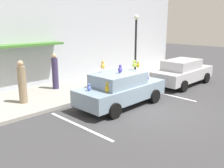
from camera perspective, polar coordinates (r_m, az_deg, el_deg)
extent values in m
plane|color=#38383A|center=(10.86, 9.07, -6.11)|extent=(60.00, 60.00, 0.00)
cube|color=gray|center=(14.17, -7.57, -0.90)|extent=(24.00, 4.00, 0.15)
cube|color=#B2B7C1|center=(15.45, -13.00, 11.87)|extent=(24.00, 0.30, 6.40)
cube|color=#3E722D|center=(14.02, -18.49, 8.63)|extent=(3.60, 1.10, 0.12)
cube|color=silver|center=(13.42, 11.99, -2.27)|extent=(0.12, 3.60, 0.01)
cube|color=silver|center=(9.36, -7.68, -9.47)|extent=(0.12, 3.60, 0.01)
cube|color=#7A90A3|center=(11.24, 2.19, -1.79)|extent=(4.41, 1.76, 0.68)
cube|color=#7A90A3|center=(10.92, 1.44, 1.11)|extent=(2.29, 1.55, 0.56)
cylinder|color=black|center=(12.87, 3.37, -1.22)|extent=(0.64, 0.22, 0.64)
cylinder|color=black|center=(11.84, 9.80, -2.79)|extent=(0.64, 0.22, 0.64)
cylinder|color=black|center=(11.04, -6.02, -3.92)|extent=(0.64, 0.22, 0.64)
cylinder|color=black|center=(9.82, 0.59, -6.18)|extent=(0.64, 0.22, 0.64)
ellipsoid|color=gold|center=(9.87, -0.95, -1.05)|extent=(0.27, 0.22, 0.32)
sphere|color=gold|center=(9.81, -0.96, 0.19)|extent=(0.17, 0.17, 0.17)
ellipsoid|color=gold|center=(10.97, -2.14, 4.19)|extent=(0.21, 0.17, 0.25)
sphere|color=gold|center=(10.94, -2.15, 5.08)|extent=(0.14, 0.14, 0.14)
ellipsoid|color=#5238B4|center=(12.06, 8.11, 1.41)|extent=(0.19, 0.16, 0.22)
sphere|color=#5238B4|center=(12.02, 8.14, 2.12)|extent=(0.12, 0.12, 0.12)
ellipsoid|color=#586ECC|center=(10.16, -5.31, -0.97)|extent=(0.18, 0.15, 0.21)
sphere|color=#586ECC|center=(10.12, -5.33, -0.17)|extent=(0.11, 0.11, 0.11)
ellipsoid|color=#2E9E19|center=(11.41, 7.42, 0.80)|extent=(0.22, 0.18, 0.26)
sphere|color=#2E9E19|center=(11.37, 7.45, 1.69)|extent=(0.14, 0.14, 0.14)
ellipsoid|color=#B63368|center=(11.53, 5.95, 0.77)|extent=(0.15, 0.13, 0.18)
sphere|color=#B63368|center=(11.50, 5.97, 1.38)|extent=(0.10, 0.10, 0.10)
ellipsoid|color=#433897|center=(10.80, 1.90, 3.27)|extent=(0.21, 0.17, 0.25)
sphere|color=#433897|center=(10.76, 1.91, 4.17)|extent=(0.14, 0.14, 0.14)
ellipsoid|color=olive|center=(11.29, 6.01, 4.27)|extent=(0.17, 0.14, 0.20)
sphere|color=olive|center=(11.27, 6.02, 4.95)|extent=(0.11, 0.11, 0.11)
ellipsoid|color=#F13F37|center=(10.97, -2.42, 0.18)|extent=(0.16, 0.13, 0.19)
sphere|color=#F13F37|center=(10.94, -2.42, 0.86)|extent=(0.10, 0.10, 0.10)
ellipsoid|color=teal|center=(9.96, 0.65, -1.30)|extent=(0.16, 0.13, 0.19)
sphere|color=teal|center=(9.93, 0.65, -0.59)|extent=(0.10, 0.10, 0.10)
ellipsoid|color=#A2CE3E|center=(11.57, 5.17, 4.43)|extent=(0.20, 0.17, 0.24)
sphere|color=#A2CE3E|center=(11.54, 5.19, 5.23)|extent=(0.13, 0.13, 0.13)
ellipsoid|color=#1B88D1|center=(11.86, 6.85, 1.21)|extent=(0.18, 0.15, 0.22)
sphere|color=#1B88D1|center=(11.83, 6.88, 1.91)|extent=(0.12, 0.12, 0.12)
cube|color=#B7B7BC|center=(15.56, 16.07, 2.18)|extent=(4.56, 1.68, 0.68)
cube|color=#B7B7BC|center=(15.25, 15.81, 4.34)|extent=(2.37, 1.48, 0.56)
cylinder|color=black|center=(17.23, 15.81, 2.23)|extent=(0.64, 0.22, 0.64)
cylinder|color=black|center=(16.52, 20.91, 1.33)|extent=(0.64, 0.22, 0.64)
cylinder|color=black|center=(14.86, 10.52, 0.67)|extent=(0.64, 0.22, 0.64)
cylinder|color=black|center=(14.03, 16.20, -0.47)|extent=(0.64, 0.22, 0.64)
ellipsoid|color=beige|center=(13.47, -0.98, -0.36)|extent=(0.32, 0.27, 0.40)
sphere|color=beige|center=(13.40, -0.99, 0.82)|extent=(0.23, 0.23, 0.23)
sphere|color=beige|center=(13.33, -1.23, 1.09)|extent=(0.09, 0.09, 0.09)
sphere|color=beige|center=(13.44, -0.75, 1.20)|extent=(0.09, 0.09, 0.09)
cylinder|color=black|center=(14.92, 5.45, 7.44)|extent=(0.12, 0.12, 3.69)
sphere|color=#EAEACC|center=(14.82, 5.63, 15.08)|extent=(0.28, 0.28, 0.28)
cylinder|color=#392F55|center=(13.79, -13.00, 2.36)|extent=(0.34, 0.34, 1.68)
sphere|color=tan|center=(13.63, -13.22, 6.35)|extent=(0.26, 0.26, 0.26)
cylinder|color=#8B765A|center=(11.77, -20.00, -0.14)|extent=(0.36, 0.36, 1.69)
sphere|color=tan|center=(11.59, -20.40, 4.51)|extent=(0.25, 0.25, 0.25)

